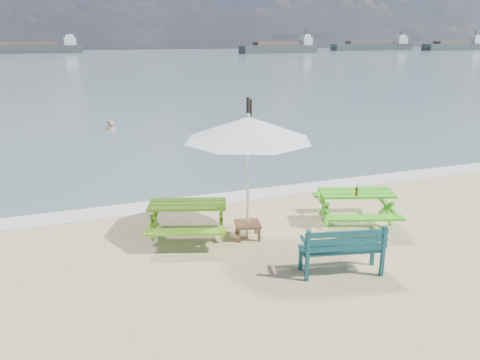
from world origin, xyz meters
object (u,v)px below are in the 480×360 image
object	(u,v)px
picnic_table_left	(188,221)
swimmer	(112,138)
side_table	(248,230)
picnic_table_right	(355,209)
patio_umbrella	(248,129)
park_bench	(341,258)
beer_bottle	(357,192)

from	to	relation	value
picnic_table_left	swimmer	distance (m)	13.68
picnic_table_left	side_table	xyz separation A→B (m)	(1.23, -0.49, -0.20)
picnic_table_right	patio_umbrella	xyz separation A→B (m)	(-2.70, 0.13, 2.08)
side_table	patio_umbrella	world-z (taller)	patio_umbrella
picnic_table_left	picnic_table_right	bearing A→B (deg)	-9.08
park_bench	swimmer	world-z (taller)	park_bench
side_table	swimmer	size ratio (longest dim) A/B	0.38
park_bench	side_table	xyz separation A→B (m)	(-1.08, 2.11, -0.11)
swimmer	picnic_table_right	bearing A→B (deg)	-73.14
picnic_table_left	park_bench	bearing A→B (deg)	-48.46
picnic_table_right	beer_bottle	size ratio (longest dim) A/B	8.71
patio_umbrella	park_bench	bearing A→B (deg)	-63.00
side_table	patio_umbrella	distance (m)	2.29
side_table	swimmer	bearing A→B (deg)	96.56
park_bench	patio_umbrella	xyz separation A→B (m)	(-1.08, 2.11, 2.18)
picnic_table_right	swimmer	world-z (taller)	picnic_table_right
side_table	swimmer	world-z (taller)	swimmer
picnic_table_left	patio_umbrella	world-z (taller)	patio_umbrella
park_bench	beer_bottle	world-z (taller)	beer_bottle
beer_bottle	park_bench	bearing A→B (deg)	-130.00
picnic_table_left	picnic_table_right	xyz separation A→B (m)	(3.94, -0.63, 0.00)
picnic_table_right	park_bench	world-z (taller)	park_bench
picnic_table_right	swimmer	xyz separation A→B (m)	(-4.33, 14.28, -0.78)
swimmer	beer_bottle	bearing A→B (deg)	-74.01
side_table	patio_umbrella	bearing A→B (deg)	180.00
beer_bottle	patio_umbrella	bearing A→B (deg)	171.56
picnic_table_left	beer_bottle	distance (m)	3.90
swimmer	picnic_table_left	bearing A→B (deg)	-88.36
picnic_table_right	patio_umbrella	distance (m)	3.42
park_bench	swimmer	size ratio (longest dim) A/B	0.93
patio_umbrella	beer_bottle	world-z (taller)	patio_umbrella
picnic_table_left	patio_umbrella	size ratio (longest dim) A/B	0.70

